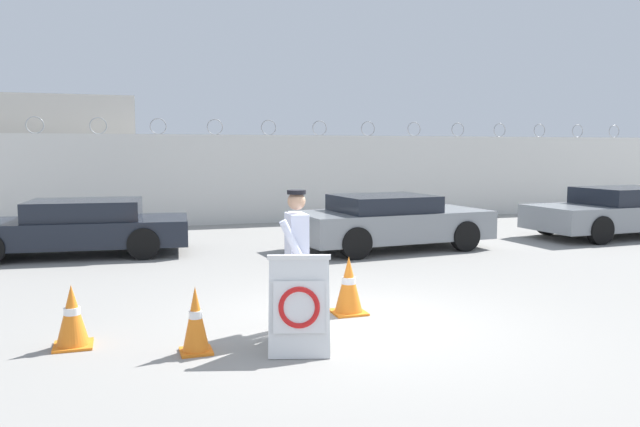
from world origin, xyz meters
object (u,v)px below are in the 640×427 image
(traffic_cone_near, at_px, (72,316))
(traffic_cone_far, at_px, (349,285))
(security_guard, at_px, (296,253))
(parked_car_rear_sedan, at_px, (390,221))
(parked_car_far_side, at_px, (620,212))
(traffic_cone_mid, at_px, (196,320))
(barricade_sign, at_px, (299,303))
(parked_car_front_coupe, at_px, (77,227))

(traffic_cone_near, relative_size, traffic_cone_far, 0.91)
(security_guard, height_order, parked_car_rear_sedan, security_guard)
(parked_car_rear_sedan, bearing_deg, parked_car_far_side, -4.39)
(traffic_cone_mid, bearing_deg, traffic_cone_far, 25.33)
(security_guard, bearing_deg, traffic_cone_near, -88.63)
(barricade_sign, relative_size, parked_car_far_side, 0.22)
(traffic_cone_mid, bearing_deg, security_guard, 22.50)
(traffic_cone_mid, xyz_separation_m, traffic_cone_far, (2.15, 1.02, 0.02))
(parked_car_front_coupe, height_order, parked_car_far_side, parked_car_far_side)
(traffic_cone_far, height_order, parked_car_front_coupe, parked_car_front_coupe)
(parked_car_far_side, bearing_deg, traffic_cone_mid, 24.67)
(parked_car_front_coupe, relative_size, parked_car_far_side, 0.98)
(barricade_sign, relative_size, security_guard, 0.62)
(traffic_cone_near, height_order, traffic_cone_mid, traffic_cone_mid)
(traffic_cone_far, bearing_deg, traffic_cone_mid, -154.67)
(traffic_cone_far, xyz_separation_m, parked_car_front_coupe, (-3.75, 6.10, 0.20))
(traffic_cone_near, height_order, parked_car_far_side, parked_car_far_side)
(traffic_cone_far, relative_size, parked_car_far_side, 0.16)
(security_guard, height_order, parked_car_front_coupe, security_guard)
(parked_car_front_coupe, bearing_deg, parked_car_rear_sedan, 173.97)
(parked_car_front_coupe, bearing_deg, traffic_cone_far, 126.60)
(barricade_sign, xyz_separation_m, security_guard, (0.20, 0.80, 0.42))
(traffic_cone_mid, relative_size, traffic_cone_far, 0.94)
(traffic_cone_mid, distance_m, parked_car_rear_sedan, 7.66)
(barricade_sign, height_order, traffic_cone_mid, barricade_sign)
(security_guard, xyz_separation_m, traffic_cone_mid, (-1.29, -0.53, -0.59))
(traffic_cone_far, distance_m, parked_car_rear_sedan, 5.58)
(parked_car_front_coupe, bearing_deg, traffic_cone_mid, 107.70)
(parked_car_rear_sedan, bearing_deg, traffic_cone_mid, -135.14)
(traffic_cone_near, bearing_deg, parked_car_rear_sedan, 39.98)
(parked_car_rear_sedan, height_order, parked_car_far_side, parked_car_far_side)
(traffic_cone_near, xyz_separation_m, parked_car_front_coupe, (-0.32, 6.50, 0.24))
(security_guard, distance_m, traffic_cone_mid, 1.51)
(traffic_cone_near, relative_size, parked_car_front_coupe, 0.15)
(security_guard, relative_size, traffic_cone_far, 2.20)
(security_guard, relative_size, parked_car_far_side, 0.35)
(traffic_cone_mid, distance_m, parked_car_far_side, 12.79)
(parked_car_far_side, bearing_deg, security_guard, 25.28)
(security_guard, distance_m, traffic_cone_near, 2.64)
(barricade_sign, bearing_deg, traffic_cone_near, 175.47)
(traffic_cone_far, bearing_deg, parked_car_rear_sedan, 60.01)
(traffic_cone_near, bearing_deg, traffic_cone_mid, -26.03)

